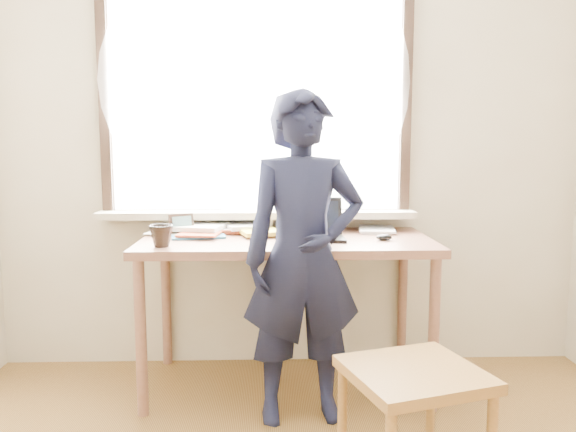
{
  "coord_description": "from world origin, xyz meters",
  "views": [
    {
      "loc": [
        -0.12,
        -1.37,
        1.34
      ],
      "look_at": [
        -0.05,
        0.95,
        1.04
      ],
      "focal_mm": 35.0,
      "sensor_mm": 36.0,
      "label": 1
    }
  ],
  "objects_px": {
    "laptop": "(314,229)",
    "person": "(304,258)",
    "mug_dark": "(161,236)",
    "work_chair": "(414,388)",
    "mug_white": "(264,224)",
    "desk": "(287,253)"
  },
  "relations": [
    {
      "from": "laptop",
      "to": "person",
      "type": "distance_m",
      "value": 0.36
    },
    {
      "from": "mug_dark",
      "to": "person",
      "type": "xyz_separation_m",
      "value": [
        0.7,
        -0.12,
        -0.09
      ]
    },
    {
      "from": "work_chair",
      "to": "person",
      "type": "xyz_separation_m",
      "value": [
        -0.39,
        0.61,
        0.38
      ]
    },
    {
      "from": "mug_white",
      "to": "work_chair",
      "type": "height_order",
      "value": "mug_white"
    },
    {
      "from": "person",
      "to": "mug_dark",
      "type": "bearing_deg",
      "value": 163.27
    },
    {
      "from": "mug_white",
      "to": "work_chair",
      "type": "xyz_separation_m",
      "value": [
        0.59,
        -1.21,
        -0.46
      ]
    },
    {
      "from": "mug_white",
      "to": "mug_dark",
      "type": "xyz_separation_m",
      "value": [
        -0.5,
        -0.48,
        0.01
      ]
    },
    {
      "from": "laptop",
      "to": "person",
      "type": "xyz_separation_m",
      "value": [
        -0.08,
        -0.34,
        -0.09
      ]
    },
    {
      "from": "mug_white",
      "to": "mug_dark",
      "type": "bearing_deg",
      "value": -136.06
    },
    {
      "from": "desk",
      "to": "person",
      "type": "xyz_separation_m",
      "value": [
        0.07,
        -0.37,
        0.05
      ]
    },
    {
      "from": "desk",
      "to": "mug_dark",
      "type": "xyz_separation_m",
      "value": [
        -0.63,
        -0.25,
        0.14
      ]
    },
    {
      "from": "desk",
      "to": "mug_white",
      "type": "height_order",
      "value": "mug_white"
    },
    {
      "from": "mug_dark",
      "to": "work_chair",
      "type": "height_order",
      "value": "mug_dark"
    },
    {
      "from": "mug_white",
      "to": "desk",
      "type": "bearing_deg",
      "value": -60.9
    },
    {
      "from": "mug_dark",
      "to": "work_chair",
      "type": "bearing_deg",
      "value": -33.73
    },
    {
      "from": "mug_white",
      "to": "person",
      "type": "xyz_separation_m",
      "value": [
        0.2,
        -0.6,
        -0.08
      ]
    },
    {
      "from": "mug_dark",
      "to": "person",
      "type": "distance_m",
      "value": 0.71
    },
    {
      "from": "work_chair",
      "to": "person",
      "type": "bearing_deg",
      "value": 122.63
    },
    {
      "from": "desk",
      "to": "work_chair",
      "type": "height_order",
      "value": "desk"
    },
    {
      "from": "mug_dark",
      "to": "mug_white",
      "type": "bearing_deg",
      "value": 43.94
    },
    {
      "from": "laptop",
      "to": "mug_dark",
      "type": "height_order",
      "value": "laptop"
    },
    {
      "from": "desk",
      "to": "mug_dark",
      "type": "relative_size",
      "value": 13.43
    }
  ]
}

